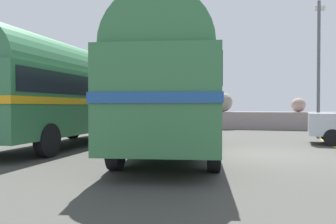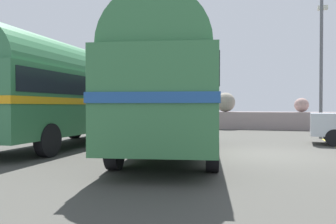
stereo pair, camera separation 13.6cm
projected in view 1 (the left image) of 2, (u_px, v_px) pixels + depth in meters
name	position (u px, v px, depth m)	size (l,w,h in m)	color
ground	(262.00, 155.00, 10.22)	(32.00, 26.00, 0.02)	#41403B
breakwater	(263.00, 117.00, 21.55)	(31.36, 2.06, 2.41)	gray
vintage_coach	(174.00, 87.00, 10.20)	(3.78, 8.86, 3.70)	black
second_coach	(63.00, 90.00, 12.37)	(2.57, 8.62, 3.70)	black
lamp_post	(319.00, 61.00, 15.34)	(0.47, 1.11, 6.18)	#5B5B60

